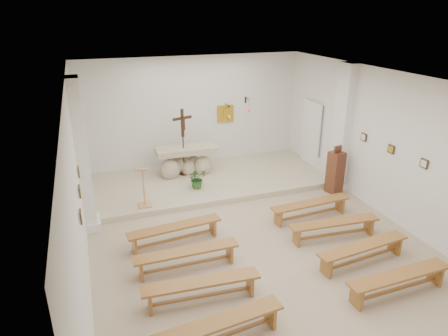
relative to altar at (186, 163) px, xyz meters
name	(u,v)px	position (x,y,z in m)	size (l,w,h in m)	color
ground	(257,243)	(0.54, -4.06, -0.50)	(7.00, 10.00, 0.00)	tan
wall_left	(78,195)	(-2.95, -4.06, 1.25)	(0.02, 10.00, 3.50)	silver
wall_right	(398,150)	(4.03, -4.06, 1.25)	(0.02, 10.00, 3.50)	silver
wall_back	(194,113)	(0.54, 0.93, 1.25)	(7.00, 0.02, 3.50)	silver
ceiling	(263,83)	(0.54, -4.06, 2.99)	(7.00, 10.00, 0.02)	silver
sanctuary_platform	(209,180)	(0.54, -0.56, -0.43)	(6.98, 3.00, 0.15)	#BEB092
pilaster_left	(83,157)	(-2.83, -2.06, 1.25)	(0.26, 0.55, 3.50)	white
pilaster_right	(342,128)	(3.91, -2.06, 1.25)	(0.26, 0.55, 3.50)	white
gold_wall_relief	(225,114)	(1.59, 0.90, 1.15)	(0.55, 0.04, 0.55)	gold
sanctuary_lamp	(249,109)	(2.29, 0.65, 1.31)	(0.11, 0.36, 0.44)	black
station_frame_left_front	(81,217)	(-2.93, -4.86, 1.22)	(0.03, 0.20, 0.20)	#3E2A1B
station_frame_left_mid	(79,191)	(-2.93, -3.86, 1.22)	(0.03, 0.20, 0.20)	#3E2A1B
station_frame_left_rear	(79,172)	(-2.93, -2.86, 1.22)	(0.03, 0.20, 0.20)	#3E2A1B
station_frame_right_front	(424,164)	(4.01, -4.86, 1.22)	(0.03, 0.20, 0.20)	#3E2A1B
station_frame_right_mid	(391,149)	(4.01, -3.86, 1.22)	(0.03, 0.20, 0.20)	#3E2A1B
station_frame_right_rear	(364,137)	(4.01, -2.86, 1.22)	(0.03, 0.20, 0.20)	#3E2A1B
radiator_left	(87,204)	(-2.89, -1.36, -0.23)	(0.10, 0.85, 0.52)	silver
radiator_right	(325,169)	(3.97, -1.36, -0.23)	(0.10, 0.85, 0.52)	silver
altar	(186,163)	(0.00, 0.00, 0.00)	(1.80, 0.81, 0.92)	beige
lectern	(144,187)	(-1.52, -1.72, 0.18)	(0.42, 0.36, 1.08)	tan
crucifix_stand	(183,138)	(-0.06, -0.04, 0.80)	(0.59, 0.26, 2.00)	#352111
potted_plant	(197,178)	(0.04, -1.10, -0.07)	(0.50, 0.44, 0.56)	#275522
donation_pedestal	(335,172)	(3.64, -2.34, 0.10)	(0.44, 0.44, 1.36)	#593019
bench_left_front	(175,230)	(-1.14, -3.45, -0.17)	(2.09, 0.52, 0.44)	olive
bench_right_front	(310,206)	(2.22, -3.45, -0.17)	(2.08, 0.44, 0.44)	olive
bench_left_second	(187,255)	(-1.14, -4.44, -0.17)	(2.07, 0.34, 0.44)	olive
bench_right_second	(334,226)	(2.22, -4.44, -0.17)	(2.09, 0.49, 0.44)	olive
bench_left_third	(201,286)	(-1.14, -5.43, -0.17)	(2.08, 0.48, 0.44)	olive
bench_right_third	(363,249)	(2.22, -5.43, -0.17)	(2.09, 0.52, 0.44)	olive
bench_left_fourth	(220,326)	(-1.14, -6.43, -0.17)	(2.09, 0.53, 0.44)	olive
bench_right_fourth	(399,279)	(2.22, -6.43, -0.17)	(2.07, 0.37, 0.44)	olive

